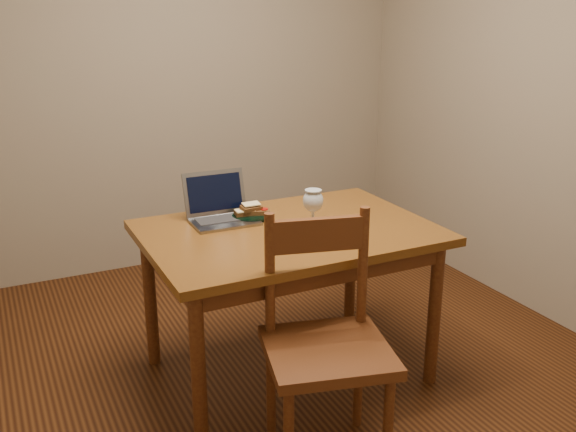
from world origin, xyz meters
name	(u,v)px	position (x,y,z in m)	size (l,w,h in m)	color
floor	(280,366)	(0.00, 0.00, -0.01)	(3.20, 3.20, 0.02)	black
back_wall	(174,71)	(0.00, 1.61, 1.30)	(3.20, 0.02, 2.60)	gray
right_wall	(548,85)	(1.61, 0.00, 1.30)	(0.02, 3.20, 2.60)	gray
table	(289,246)	(0.01, -0.07, 0.65)	(1.30, 0.90, 0.74)	#48250C
chair	(326,333)	(-0.13, -0.67, 0.53)	(0.55, 0.54, 0.49)	#411B0D
plate	(252,216)	(-0.08, 0.15, 0.75)	(0.19, 0.19, 0.02)	black
sandwich_cheese	(245,212)	(-0.11, 0.16, 0.77)	(0.09, 0.06, 0.03)	#381E0C
sandwich_tomato	(259,211)	(-0.04, 0.14, 0.77)	(0.10, 0.06, 0.03)	#381E0C
sandwich_top	(251,207)	(-0.08, 0.15, 0.79)	(0.10, 0.06, 0.03)	#381E0C
milk_glass	(313,209)	(0.12, -0.10, 0.83)	(0.09, 0.09, 0.18)	white
laptop	(220,208)	(-0.22, 0.19, 0.80)	(0.31, 0.28, 0.22)	slate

